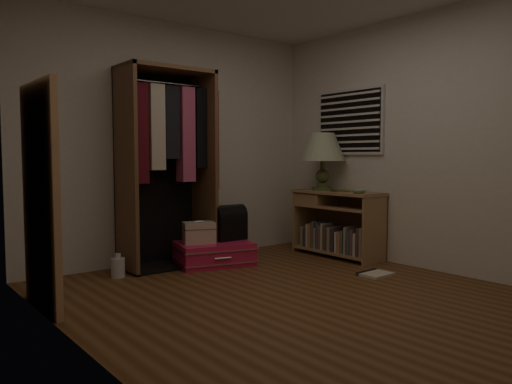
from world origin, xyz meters
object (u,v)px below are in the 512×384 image
Objects in this scene: black_bag at (229,222)px; open_wardrobe at (170,149)px; table_lamp at (323,148)px; train_case at (199,232)px; pink_suitcase at (214,253)px; console_bookshelf at (335,222)px; white_jug at (118,267)px; floor_mirror at (41,197)px.

open_wardrobe is at bearing 160.41° from black_bag.
table_lamp is at bearing -12.17° from black_bag.
table_lamp is (1.53, -0.31, 0.89)m from train_case.
open_wardrobe is at bearing 155.49° from train_case.
pink_suitcase is at bearing 3.51° from train_case.
open_wardrobe is 2.25× the size of pink_suitcase.
console_bookshelf reaches higher than black_bag.
black_bag is 1.44m from table_lamp.
train_case is at bearing 161.43° from console_bookshelf.
pink_suitcase is at bearing 161.31° from console_bookshelf.
pink_suitcase reaches higher than white_jug.
floor_mirror is 1.87m from train_case.
pink_suitcase is 0.28m from train_case.
white_jug is (0.84, 0.60, -0.75)m from floor_mirror.
floor_mirror is at bearing -163.59° from black_bag.
pink_suitcase is 0.39m from black_bag.
floor_mirror is 4.40× the size of train_case.
white_jug is (-1.03, 0.10, -0.02)m from pink_suitcase.
console_bookshelf is at bearing -22.75° from open_wardrobe.
pink_suitcase is (0.37, -0.26, -1.10)m from open_wardrobe.
white_jug is at bearing -162.19° from train_case.
open_wardrobe reaches higher than black_bag.
console_bookshelf is at bearing -13.13° from white_jug.
open_wardrobe is 1.81m from table_lamp.
table_lamp reaches higher than white_jug.
table_lamp reaches higher than train_case.
console_bookshelf reaches higher than pink_suitcase.
console_bookshelf is at bearing 0.72° from floor_mirror.
open_wardrobe is 3.04× the size of table_lamp.
white_jug is (-0.66, -0.17, -1.13)m from open_wardrobe.
table_lamp reaches higher than pink_suitcase.
white_jug is (-2.40, 0.35, -1.15)m from table_lamp.
floor_mirror is at bearing -179.28° from console_bookshelf.
pink_suitcase is at bearing -169.07° from black_bag.
train_case is 1.79m from table_lamp.
table_lamp is (1.16, -0.29, 0.81)m from black_bag.
train_case is 1.69× the size of white_jug.
floor_mirror is at bearing -149.77° from pink_suitcase.
floor_mirror is 2.07m from pink_suitcase.
black_bag is 0.57× the size of table_lamp.
white_jug is at bearing -165.85° from open_wardrobe.
floor_mirror reaches higher than white_jug.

